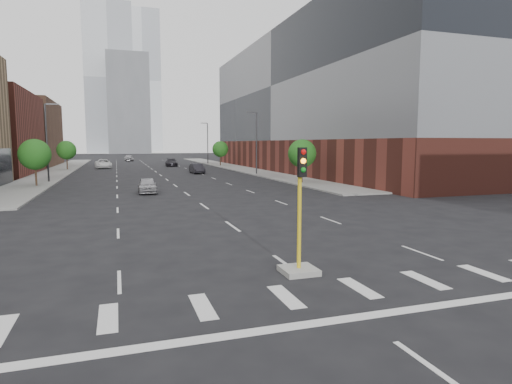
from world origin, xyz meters
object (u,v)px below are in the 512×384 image
car_near_left (147,185)px  car_distant (129,158)px  median_traffic_signal (299,246)px  car_far_left (103,164)px  car_mid_right (197,168)px  car_deep_right (171,162)px

car_near_left → car_distant: size_ratio=0.87×
median_traffic_signal → car_near_left: median_traffic_signal is taller
car_far_left → car_distant: size_ratio=1.22×
car_near_left → car_mid_right: 25.73m
median_traffic_signal → car_distant: 102.20m
car_near_left → car_deep_right: 46.85m
car_far_left → car_deep_right: car_far_left is taller
car_mid_right → car_deep_right: 22.09m
car_far_left → car_deep_right: size_ratio=1.08×
car_deep_right → car_distant: 30.04m
car_distant → median_traffic_signal: bearing=-94.0°
car_near_left → car_far_left: size_ratio=0.71×
car_near_left → car_far_left: car_far_left is taller
car_distant → car_deep_right: bearing=-81.5°
car_deep_right → median_traffic_signal: bearing=-89.4°
car_far_left → car_deep_right: (12.71, 3.37, -0.02)m
car_far_left → car_deep_right: 13.15m
car_mid_right → car_far_left: (-13.87, 18.69, 0.06)m
car_far_left → car_distant: bearing=76.2°
car_near_left → car_mid_right: size_ratio=0.91×
median_traffic_signal → car_near_left: (-3.33, 26.83, -0.26)m
median_traffic_signal → car_mid_right: bearing=83.7°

